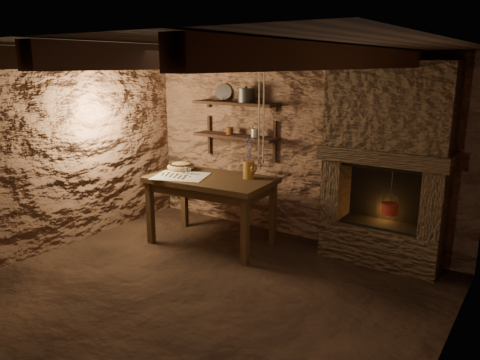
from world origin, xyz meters
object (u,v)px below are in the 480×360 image
Objects in this scene: red_pot at (390,208)px; wooden_bowl at (181,167)px; work_table at (211,208)px; iron_stockpot at (246,96)px; stoneware_jug at (249,161)px.

wooden_bowl is at bearing -169.48° from red_pot.
red_pot reaches higher than work_table.
work_table is 1.55m from iron_stockpot.
red_pot reaches higher than wooden_bowl.
work_table is 3.21× the size of stoneware_jug.
iron_stockpot reaches higher than wooden_bowl.
wooden_bowl is at bearing 165.37° from work_table.
iron_stockpot is at bearing 81.44° from work_table.
red_pot is (2.02, -0.12, -1.16)m from iron_stockpot.
work_table is 0.74m from wooden_bowl.
red_pot is at bearing -3.39° from iron_stockpot.
wooden_bowl is 0.69× the size of red_pot.
wooden_bowl is 1.28m from iron_stockpot.
wooden_bowl is (-1.01, -0.12, -0.17)m from stoneware_jug.
iron_stockpot is at bearing 143.74° from stoneware_jug.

